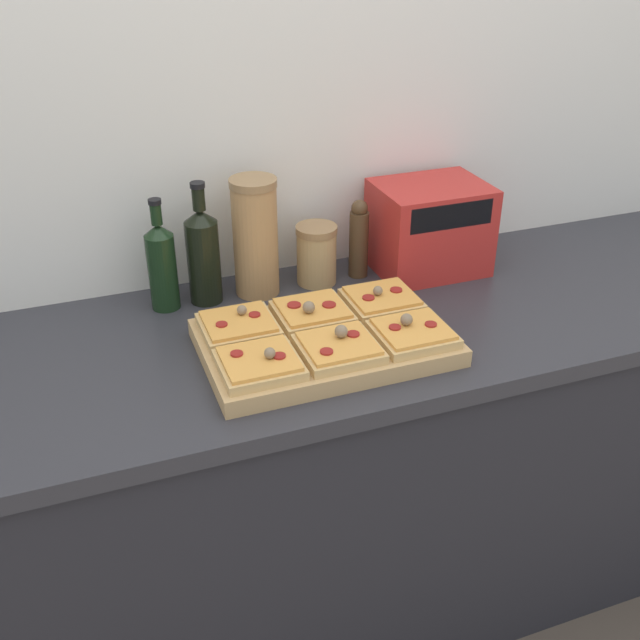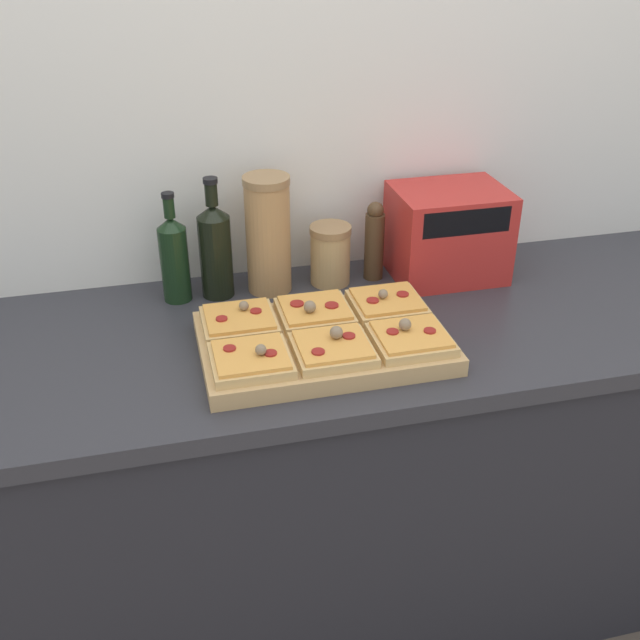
{
  "view_description": "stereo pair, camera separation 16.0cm",
  "coord_description": "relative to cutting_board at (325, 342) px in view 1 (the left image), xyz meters",
  "views": [
    {
      "loc": [
        -0.55,
        -1.05,
        1.74
      ],
      "look_at": [
        -0.07,
        0.26,
        0.94
      ],
      "focal_mm": 42.0,
      "sensor_mm": 36.0,
      "label": 1
    },
    {
      "loc": [
        -0.4,
        -1.1,
        1.74
      ],
      "look_at": [
        -0.07,
        0.26,
        0.94
      ],
      "focal_mm": 42.0,
      "sensor_mm": 36.0,
      "label": 2
    }
  ],
  "objects": [
    {
      "name": "wall_back",
      "position": [
        0.07,
        0.45,
        0.35
      ],
      "size": [
        6.0,
        0.06,
        2.5
      ],
      "color": "silver",
      "rests_on": "ground_plane"
    },
    {
      "name": "kitchen_counter",
      "position": [
        0.07,
        0.09,
        -0.46
      ],
      "size": [
        2.63,
        0.67,
        0.88
      ],
      "color": "#232328",
      "rests_on": "ground_plane"
    },
    {
      "name": "cutting_board",
      "position": [
        0.0,
        0.0,
        0.0
      ],
      "size": [
        0.52,
        0.33,
        0.04
      ],
      "primitive_type": "cube",
      "color": "tan",
      "rests_on": "kitchen_counter"
    },
    {
      "name": "pizza_slice_back_left",
      "position": [
        -0.17,
        0.08,
        0.03
      ],
      "size": [
        0.16,
        0.15,
        0.05
      ],
      "color": "tan",
      "rests_on": "cutting_board"
    },
    {
      "name": "pizza_slice_back_center",
      "position": [
        -0.0,
        0.08,
        0.03
      ],
      "size": [
        0.16,
        0.15,
        0.05
      ],
      "color": "tan",
      "rests_on": "cutting_board"
    },
    {
      "name": "pizza_slice_back_right",
      "position": [
        0.17,
        0.08,
        0.03
      ],
      "size": [
        0.16,
        0.15,
        0.05
      ],
      "color": "tan",
      "rests_on": "cutting_board"
    },
    {
      "name": "pizza_slice_front_left",
      "position": [
        -0.17,
        -0.08,
        0.03
      ],
      "size": [
        0.16,
        0.15,
        0.05
      ],
      "color": "tan",
      "rests_on": "cutting_board"
    },
    {
      "name": "pizza_slice_front_center",
      "position": [
        0.0,
        -0.08,
        0.03
      ],
      "size": [
        0.16,
        0.15,
        0.06
      ],
      "color": "tan",
      "rests_on": "cutting_board"
    },
    {
      "name": "pizza_slice_front_right",
      "position": [
        0.17,
        -0.08,
        0.03
      ],
      "size": [
        0.16,
        0.15,
        0.05
      ],
      "color": "tan",
      "rests_on": "cutting_board"
    },
    {
      "name": "olive_oil_bottle",
      "position": [
        -0.28,
        0.31,
        0.09
      ],
      "size": [
        0.07,
        0.07,
        0.27
      ],
      "color": "black",
      "rests_on": "kitchen_counter"
    },
    {
      "name": "wine_bottle",
      "position": [
        -0.19,
        0.31,
        0.1
      ],
      "size": [
        0.08,
        0.08,
        0.3
      ],
      "color": "black",
      "rests_on": "kitchen_counter"
    },
    {
      "name": "grain_jar_tall",
      "position": [
        -0.06,
        0.31,
        0.13
      ],
      "size": [
        0.11,
        0.11,
        0.29
      ],
      "color": "#AD7F4C",
      "rests_on": "kitchen_counter"
    },
    {
      "name": "grain_jar_short",
      "position": [
        0.1,
        0.31,
        0.06
      ],
      "size": [
        0.1,
        0.1,
        0.15
      ],
      "color": "tan",
      "rests_on": "kitchen_counter"
    },
    {
      "name": "pepper_mill",
      "position": [
        0.21,
        0.31,
        0.08
      ],
      "size": [
        0.05,
        0.05,
        0.2
      ],
      "color": "#47331E",
      "rests_on": "kitchen_counter"
    },
    {
      "name": "toaster_oven",
      "position": [
        0.39,
        0.29,
        0.1
      ],
      "size": [
        0.3,
        0.21,
        0.23
      ],
      "color": "red",
      "rests_on": "kitchen_counter"
    }
  ]
}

